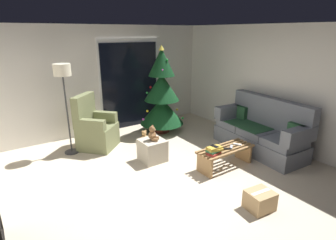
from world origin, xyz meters
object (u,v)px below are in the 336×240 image
Objects in this scene: teddy_bear_honey_by_tree at (144,137)px; armchair at (95,129)px; coffee_table at (225,154)px; remote_white at (237,144)px; christmas_tree at (162,95)px; cell_phone at (215,146)px; floor_lamp at (63,79)px; teddy_bear_chestnut at (153,134)px; couch at (261,132)px; book_stack at (214,150)px; remote_silver at (231,147)px; cardboard_box_taped_mid_floor at (260,200)px; ottoman at (152,150)px; remote_black at (226,149)px.

armchair is at bearing 160.58° from teddy_bear_honey_by_tree.
remote_white reaches higher than coffee_table.
armchair is at bearing 179.81° from christmas_tree.
floor_lamp reaches higher than cell_phone.
remote_white is at bearing -63.54° from teddy_bear_honey_by_tree.
floor_lamp is at bearing 177.36° from armchair.
coffee_table is 1.37m from teddy_bear_chestnut.
teddy_bear_chestnut is at bearing -108.79° from teddy_bear_honey_by_tree.
couch is 4.03m from floor_lamp.
couch is 1.50m from book_stack.
remote_silver is 0.45m from book_stack.
teddy_bear_honey_by_tree is (1.48, -0.36, -1.38)m from floor_lamp.
armchair is (-1.61, 2.17, 0.15)m from coffee_table.
book_stack is 3.06m from floor_lamp.
remote_silver is 0.09× the size of floor_lamp.
coffee_table is at bearing -91.36° from christmas_tree.
cell_phone reaches higher than cardboard_box_taped_mid_floor.
cardboard_box_taped_mid_floor is at bearing -78.01° from teddy_bear_chestnut.
floor_lamp is at bearing 166.16° from teddy_bear_honey_by_tree.
book_stack reaches higher than ottoman.
couch is 0.96× the size of christmas_tree.
remote_white and remote_black have the same top height.
remote_white is 3.45m from floor_lamp.
cell_phone is 0.50× the size of teddy_bear_honey_by_tree.
book_stack is 1.93m from teddy_bear_honey_by_tree.
remote_black is 0.40× the size of cardboard_box_taped_mid_floor.
book_stack is 1.03× the size of teddy_bear_honey_by_tree.
book_stack is 0.76× the size of cardboard_box_taped_mid_floor.
book_stack reaches higher than coffee_table.
ottoman reaches higher than remote_white.
remote_silver is 2.27m from christmas_tree.
coffee_table is 0.31m from remote_white.
remote_white is 1.00× the size of remote_silver.
christmas_tree is (0.38, 2.21, 0.41)m from cell_phone.
armchair is (-1.71, 2.21, 0.02)m from remote_silver.
floor_lamp is (-1.80, 2.24, 1.00)m from cell_phone.
armchair is 1.39m from ottoman.
remote_silver is at bearing -45.06° from floor_lamp.
couch is 2.27m from ottoman.
remote_white is at bearing -38.65° from teddy_bear_chestnut.
coffee_table is 0.53× the size of christmas_tree.
book_stack is 2.56m from armchair.
coffee_table is at bearing -45.88° from floor_lamp.
ottoman is at bearing 102.14° from cardboard_box_taped_mid_floor.
armchair reaches higher than remote_silver.
ottoman reaches higher than teddy_bear_honey_by_tree.
floor_lamp is at bearing 116.00° from cardboard_box_taped_mid_floor.
cardboard_box_taped_mid_floor is at bearing -113.52° from coffee_table.
couch is 1.49m from cell_phone.
couch is 12.77× the size of remote_silver.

